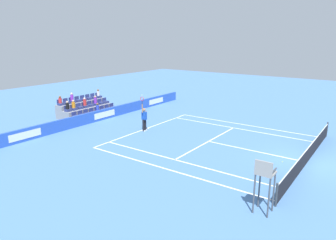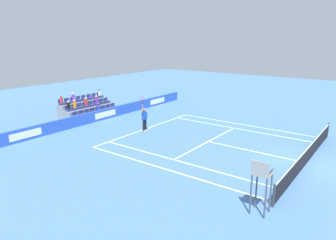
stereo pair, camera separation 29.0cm
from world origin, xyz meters
The scene contains 15 objects.
ground_plane centered at (0.00, 0.00, 0.00)m, with size 80.00×80.00×0.00m, color #4C7AB2.
line_baseline centered at (0.00, -11.89, 0.00)m, with size 10.97×0.10×0.01m, color white.
line_service centered at (0.00, -6.40, 0.00)m, with size 8.23×0.10×0.01m, color white.
line_centre_service centered at (0.00, -3.20, 0.00)m, with size 0.10×6.40×0.01m, color white.
line_singles_sideline_left centered at (4.12, -5.95, 0.00)m, with size 0.10×11.89×0.01m, color white.
line_singles_sideline_right centered at (-4.12, -5.95, 0.00)m, with size 0.10×11.89×0.01m, color white.
line_doubles_sideline_left centered at (5.49, -5.95, 0.00)m, with size 0.10×11.89×0.01m, color white.
line_doubles_sideline_right centered at (-5.49, -5.95, 0.00)m, with size 0.10×11.89×0.01m, color white.
line_centre_mark centered at (0.00, -11.79, 0.00)m, with size 0.10×0.20×0.01m, color white.
sponsor_barrier centered at (0.00, -16.76, 0.45)m, with size 22.06×0.22×0.91m.
tennis_net centered at (0.00, 0.00, 0.49)m, with size 11.97×0.10×1.07m.
tennis_player centered at (0.64, -11.62, 0.99)m, with size 0.53×0.38×2.85m.
umpire_chair centered at (6.76, -0.30, 1.52)m, with size 0.70×0.70×2.34m.
stadium_stand centered at (0.01, -19.07, 0.56)m, with size 4.96×2.85×2.19m.
loose_tennis_ball centered at (0.86, -1.17, 0.03)m, with size 0.07×0.07×0.07m, color #D1E533.
Camera 2 is at (17.99, 3.39, 6.91)m, focal length 33.20 mm.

